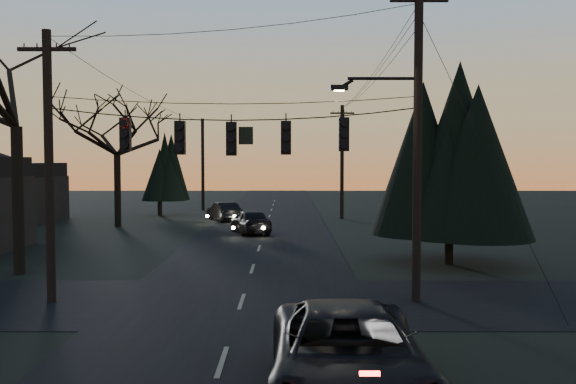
{
  "coord_description": "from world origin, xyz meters",
  "views": [
    {
      "loc": [
        1.47,
        -10.0,
        4.52
      ],
      "look_at": [
        1.46,
        9.48,
        3.5
      ],
      "focal_mm": 40.0,
      "sensor_mm": 36.0,
      "label": 1
    }
  ],
  "objects_px": {
    "utility_pole_right": "(416,302)",
    "bare_tree_left": "(15,66)",
    "utility_pole_far_r": "(342,219)",
    "evergreen_right": "(450,161)",
    "utility_pole_far_l": "(203,210)",
    "sedan_oncoming_a": "(250,221)",
    "sedan_oncoming_b": "(224,212)",
    "suv_near": "(348,358)",
    "utility_pole_left": "(52,302)"
  },
  "relations": [
    {
      "from": "suv_near",
      "to": "sedan_oncoming_b",
      "type": "xyz_separation_m",
      "value": [
        -5.77,
        34.7,
        -0.19
      ]
    },
    {
      "from": "evergreen_right",
      "to": "utility_pole_right",
      "type": "bearing_deg",
      "value": -111.49
    },
    {
      "from": "utility_pole_far_l",
      "to": "bare_tree_left",
      "type": "distance_m",
      "value": 32.34
    },
    {
      "from": "utility_pole_right",
      "to": "sedan_oncoming_b",
      "type": "distance_m",
      "value": 27.7
    },
    {
      "from": "utility_pole_far_r",
      "to": "bare_tree_left",
      "type": "distance_m",
      "value": 28.51
    },
    {
      "from": "utility_pole_far_r",
      "to": "sedan_oncoming_b",
      "type": "distance_m",
      "value": 8.89
    },
    {
      "from": "utility_pole_far_l",
      "to": "sedan_oncoming_a",
      "type": "xyz_separation_m",
      "value": [
        5.2,
        -17.64,
        0.75
      ]
    },
    {
      "from": "utility_pole_far_r",
      "to": "evergreen_right",
      "type": "relative_size",
      "value": 1.11
    },
    {
      "from": "utility_pole_far_r",
      "to": "utility_pole_right",
      "type": "bearing_deg",
      "value": -90.0
    },
    {
      "from": "utility_pole_left",
      "to": "bare_tree_left",
      "type": "relative_size",
      "value": 0.74
    },
    {
      "from": "bare_tree_left",
      "to": "sedan_oncoming_b",
      "type": "xyz_separation_m",
      "value": [
        5.84,
        21.46,
        -7.39
      ]
    },
    {
      "from": "utility_pole_right",
      "to": "bare_tree_left",
      "type": "distance_m",
      "value": 17.31
    },
    {
      "from": "evergreen_right",
      "to": "sedan_oncoming_b",
      "type": "relative_size",
      "value": 1.88
    },
    {
      "from": "bare_tree_left",
      "to": "sedan_oncoming_b",
      "type": "distance_m",
      "value": 23.44
    },
    {
      "from": "utility_pole_far_l",
      "to": "sedan_oncoming_a",
      "type": "distance_m",
      "value": 18.4
    },
    {
      "from": "bare_tree_left",
      "to": "suv_near",
      "type": "relative_size",
      "value": 1.85
    },
    {
      "from": "utility_pole_far_l",
      "to": "suv_near",
      "type": "distance_m",
      "value": 45.23
    },
    {
      "from": "utility_pole_far_l",
      "to": "suv_near",
      "type": "xyz_separation_m",
      "value": [
        8.57,
        -44.41,
        0.86
      ]
    },
    {
      "from": "utility_pole_far_l",
      "to": "sedan_oncoming_a",
      "type": "relative_size",
      "value": 1.82
    },
    {
      "from": "suv_near",
      "to": "sedan_oncoming_a",
      "type": "height_order",
      "value": "suv_near"
    },
    {
      "from": "utility_pole_far_l",
      "to": "sedan_oncoming_b",
      "type": "relative_size",
      "value": 1.96
    },
    {
      "from": "utility_pole_far_r",
      "to": "evergreen_right",
      "type": "xyz_separation_m",
      "value": [
        2.85,
        -20.75,
        4.44
      ]
    },
    {
      "from": "utility_pole_left",
      "to": "utility_pole_far_l",
      "type": "xyz_separation_m",
      "value": [
        0.0,
        36.0,
        0.0
      ]
    },
    {
      "from": "utility_pole_far_l",
      "to": "sedan_oncoming_b",
      "type": "xyz_separation_m",
      "value": [
        2.8,
        -9.71,
        0.67
      ]
    },
    {
      "from": "bare_tree_left",
      "to": "utility_pole_far_r",
      "type": "bearing_deg",
      "value": 57.9
    },
    {
      "from": "sedan_oncoming_a",
      "to": "utility_pole_right",
      "type": "bearing_deg",
      "value": 91.97
    },
    {
      "from": "utility_pole_right",
      "to": "utility_pole_far_l",
      "type": "height_order",
      "value": "utility_pole_right"
    },
    {
      "from": "sedan_oncoming_b",
      "to": "utility_pole_far_l",
      "type": "bearing_deg",
      "value": -98.09
    },
    {
      "from": "sedan_oncoming_a",
      "to": "evergreen_right",
      "type": "bearing_deg",
      "value": 112.51
    },
    {
      "from": "bare_tree_left",
      "to": "evergreen_right",
      "type": "bearing_deg",
      "value": 7.92
    },
    {
      "from": "bare_tree_left",
      "to": "suv_near",
      "type": "bearing_deg",
      "value": -48.75
    },
    {
      "from": "sedan_oncoming_a",
      "to": "sedan_oncoming_b",
      "type": "xyz_separation_m",
      "value": [
        -2.4,
        7.93,
        -0.07
      ]
    },
    {
      "from": "utility_pole_far_l",
      "to": "evergreen_right",
      "type": "height_order",
      "value": "evergreen_right"
    },
    {
      "from": "evergreen_right",
      "to": "sedan_oncoming_a",
      "type": "distance_m",
      "value": 14.86
    },
    {
      "from": "utility_pole_far_r",
      "to": "suv_near",
      "type": "distance_m",
      "value": 36.53
    },
    {
      "from": "utility_pole_right",
      "to": "utility_pole_far_l",
      "type": "distance_m",
      "value": 37.79
    },
    {
      "from": "suv_near",
      "to": "sedan_oncoming_b",
      "type": "bearing_deg",
      "value": 100.01
    },
    {
      "from": "sedan_oncoming_a",
      "to": "sedan_oncoming_b",
      "type": "height_order",
      "value": "sedan_oncoming_a"
    },
    {
      "from": "bare_tree_left",
      "to": "suv_near",
      "type": "height_order",
      "value": "bare_tree_left"
    },
    {
      "from": "utility_pole_left",
      "to": "evergreen_right",
      "type": "distance_m",
      "value": 16.68
    },
    {
      "from": "sedan_oncoming_a",
      "to": "sedan_oncoming_b",
      "type": "bearing_deg",
      "value": -90.12
    },
    {
      "from": "evergreen_right",
      "to": "bare_tree_left",
      "type": "bearing_deg",
      "value": -172.08
    },
    {
      "from": "utility_pole_right",
      "to": "bare_tree_left",
      "type": "height_order",
      "value": "bare_tree_left"
    },
    {
      "from": "utility_pole_far_l",
      "to": "evergreen_right",
      "type": "bearing_deg",
      "value": -63.47
    },
    {
      "from": "suv_near",
      "to": "sedan_oncoming_a",
      "type": "distance_m",
      "value": 26.98
    },
    {
      "from": "utility_pole_far_r",
      "to": "bare_tree_left",
      "type": "height_order",
      "value": "bare_tree_left"
    },
    {
      "from": "utility_pole_right",
      "to": "utility_pole_far_r",
      "type": "xyz_separation_m",
      "value": [
        0.0,
        28.0,
        0.0
      ]
    },
    {
      "from": "evergreen_right",
      "to": "suv_near",
      "type": "bearing_deg",
      "value": -110.27
    },
    {
      "from": "utility_pole_right",
      "to": "suv_near",
      "type": "distance_m",
      "value": 8.94
    },
    {
      "from": "utility_pole_left",
      "to": "sedan_oncoming_a",
      "type": "bearing_deg",
      "value": 74.19
    }
  ]
}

